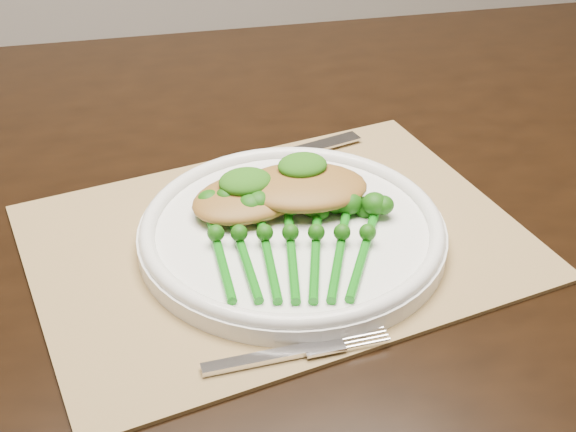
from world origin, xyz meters
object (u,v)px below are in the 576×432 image
object	(u,v)px
dining_table	(281,412)
chicken_fillet_left	(251,196)
placemat	(277,241)
dinner_plate	(292,230)
broccolini_bundle	(292,253)

from	to	relation	value
dining_table	chicken_fillet_left	xyz separation A→B (m)	(-0.05, -0.08, 0.41)
dining_table	placemat	world-z (taller)	placemat
dinner_plate	chicken_fillet_left	size ratio (longest dim) A/B	2.42
dining_table	broccolini_bundle	xyz separation A→B (m)	(-0.04, -0.17, 0.40)
dinner_plate	placemat	bearing A→B (deg)	150.14
dining_table	placemat	distance (m)	0.39
placemat	chicken_fillet_left	xyz separation A→B (m)	(-0.02, 0.04, 0.03)
broccolini_bundle	dining_table	bearing A→B (deg)	93.73
dinner_plate	broccolini_bundle	bearing A→B (deg)	-107.55
placemat	chicken_fillet_left	distance (m)	0.05
dinner_plate	chicken_fillet_left	bearing A→B (deg)	122.36
placemat	broccolini_bundle	size ratio (longest dim) A/B	2.25
placemat	chicken_fillet_left	bearing A→B (deg)	104.92
dining_table	dinner_plate	bearing A→B (deg)	-95.53
placemat	dinner_plate	distance (m)	0.02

